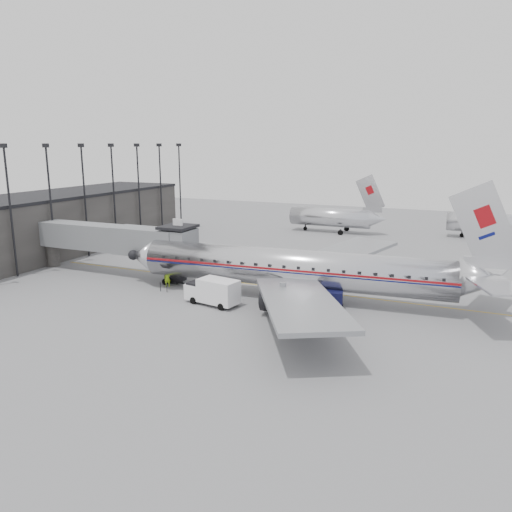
# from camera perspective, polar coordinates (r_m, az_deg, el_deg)

# --- Properties ---
(ground) EXTENTS (160.00, 160.00, 0.00)m
(ground) POSITION_cam_1_polar(r_m,az_deg,el_deg) (49.80, -2.35, -5.08)
(ground) COLOR slate
(ground) RESTS_ON ground
(terminal) EXTENTS (12.00, 46.00, 8.00)m
(terminal) POSITION_cam_1_polar(r_m,az_deg,el_deg) (76.82, -22.35, 3.37)
(terminal) COLOR #33312F
(terminal) RESTS_ON ground
(apron_line) EXTENTS (60.00, 0.15, 0.01)m
(apron_line) POSITION_cam_1_polar(r_m,az_deg,el_deg) (53.95, 3.32, -3.68)
(apron_line) COLOR gold
(apron_line) RESTS_ON ground
(jet_bridge) EXTENTS (21.00, 6.20, 7.10)m
(jet_bridge) POSITION_cam_1_polar(r_m,az_deg,el_deg) (60.57, -15.15, 1.78)
(jet_bridge) COLOR slate
(jet_bridge) RESTS_ON ground
(floodlight_masts) EXTENTS (0.90, 42.25, 15.25)m
(floodlight_masts) POSITION_cam_1_polar(r_m,az_deg,el_deg) (74.00, -17.43, 6.83)
(floodlight_masts) COLOR black
(floodlight_masts) RESTS_ON ground
(distant_aircraft_near) EXTENTS (16.39, 3.20, 10.26)m
(distant_aircraft_near) POSITION_cam_1_polar(r_m,az_deg,el_deg) (88.45, 8.59, 4.47)
(distant_aircraft_near) COLOR silver
(distant_aircraft_near) RESTS_ON ground
(distant_aircraft_mid) EXTENTS (16.39, 3.20, 10.26)m
(distant_aircraft_mid) POSITION_cam_1_polar(r_m,az_deg,el_deg) (89.52, 25.59, 3.46)
(distant_aircraft_mid) COLOR silver
(distant_aircraft_mid) RESTS_ON ground
(airliner) EXTENTS (38.89, 35.92, 12.30)m
(airliner) POSITION_cam_1_polar(r_m,az_deg,el_deg) (49.60, 5.11, -1.48)
(airliner) COLOR silver
(airliner) RESTS_ON ground
(service_van) EXTENTS (5.75, 3.03, 2.57)m
(service_van) POSITION_cam_1_polar(r_m,az_deg,el_deg) (48.37, -4.98, -3.99)
(service_van) COLOR white
(service_van) RESTS_ON ground
(baggage_cart_navy) EXTENTS (2.45, 2.04, 1.71)m
(baggage_cart_navy) POSITION_cam_1_polar(r_m,az_deg,el_deg) (47.59, 8.60, -4.93)
(baggage_cart_navy) COLOR black
(baggage_cart_navy) RESTS_ON ground
(baggage_cart_white) EXTENTS (2.22, 1.76, 1.65)m
(baggage_cart_white) POSITION_cam_1_polar(r_m,az_deg,el_deg) (46.41, 6.40, -5.36)
(baggage_cart_white) COLOR white
(baggage_cart_white) RESTS_ON ground
(ramp_worker) EXTENTS (0.81, 0.65, 1.94)m
(ramp_worker) POSITION_cam_1_polar(r_m,az_deg,el_deg) (55.08, -10.08, -2.47)
(ramp_worker) COLOR #96CD18
(ramp_worker) RESTS_ON ground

